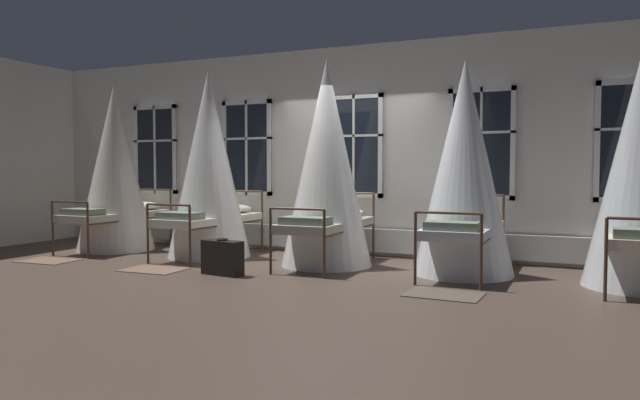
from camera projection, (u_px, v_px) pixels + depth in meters
The scene contains 11 objects.
ground at pixel (322, 266), 8.18m from camera, with size 22.04×22.04×0.00m, color #4C3D33.
back_wall_with_windows at pixel (356, 151), 9.32m from camera, with size 12.02×0.10×3.28m, color silver.
window_bank at pixel (354, 196), 9.24m from camera, with size 8.71×0.10×2.45m.
cot_first at pixel (115, 170), 9.84m from camera, with size 1.27×1.96×2.75m.
cot_second at pixel (209, 167), 9.06m from camera, with size 1.27×1.96×2.86m.
cot_third at pixel (327, 165), 8.20m from camera, with size 1.27×1.95×2.88m.
cot_fourth at pixel (464, 170), 7.49m from camera, with size 1.27×1.94×2.74m.
rug_first at pixel (48, 261), 8.66m from camera, with size 0.80×0.56×0.01m, color brown.
rug_second at pixel (153, 270), 7.87m from camera, with size 0.80×0.56×0.01m, color brown.
rug_fourth at pixel (444, 294), 6.30m from camera, with size 0.80×0.56×0.01m, color brown.
suitcase_dark at pixel (222, 258), 7.50m from camera, with size 0.58×0.29×0.47m.
Camera 1 is at (3.27, -7.43, 1.33)m, focal length 33.11 mm.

